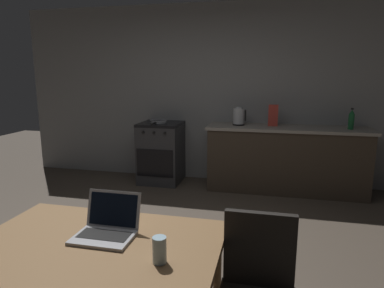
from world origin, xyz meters
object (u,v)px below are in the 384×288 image
(bottle, at_px, (351,119))
(cereal_box, at_px, (273,115))
(dining_table, at_px, (96,255))
(frying_pan, at_px, (158,121))
(laptop, at_px, (107,228))
(drinking_glass, at_px, (159,250))
(electric_kettle, at_px, (239,117))
(stove_oven, at_px, (161,152))

(bottle, xyz_separation_m, cereal_box, (-0.98, 0.07, 0.02))
(dining_table, bearing_deg, frying_pan, 102.66)
(laptop, relative_size, drinking_glass, 2.48)
(frying_pan, distance_m, drinking_glass, 3.50)
(laptop, xyz_separation_m, drinking_glass, (0.37, -0.20, 0.02))
(electric_kettle, relative_size, bottle, 0.91)
(frying_pan, bearing_deg, cereal_box, 1.70)
(frying_pan, bearing_deg, electric_kettle, 1.40)
(bottle, relative_size, frying_pan, 0.65)
(dining_table, height_order, frying_pan, frying_pan)
(frying_pan, relative_size, cereal_box, 1.44)
(laptop, bearing_deg, cereal_box, 70.80)
(drinking_glass, bearing_deg, cereal_box, 81.12)
(dining_table, height_order, electric_kettle, electric_kettle)
(dining_table, xyz_separation_m, frying_pan, (-0.72, 3.21, 0.27))
(dining_table, distance_m, frying_pan, 3.30)
(laptop, bearing_deg, bottle, 55.35)
(stove_oven, relative_size, laptop, 2.82)
(electric_kettle, relative_size, cereal_box, 0.86)
(frying_pan, height_order, cereal_box, cereal_box)
(stove_oven, xyz_separation_m, cereal_box, (1.61, 0.02, 0.60))
(laptop, distance_m, bottle, 3.63)
(stove_oven, distance_m, dining_table, 3.32)
(frying_pan, relative_size, drinking_glass, 3.27)
(electric_kettle, xyz_separation_m, bottle, (1.45, -0.05, 0.01))
(frying_pan, bearing_deg, laptop, -76.60)
(frying_pan, bearing_deg, dining_table, -77.34)
(bottle, xyz_separation_m, frying_pan, (-2.62, 0.02, -0.11))
(electric_kettle, distance_m, drinking_glass, 3.35)
(frying_pan, height_order, drinking_glass, frying_pan)
(cereal_box, bearing_deg, stove_oven, -179.20)
(bottle, bearing_deg, frying_pan, 179.53)
(stove_oven, xyz_separation_m, dining_table, (0.69, -3.24, 0.20))
(electric_kettle, xyz_separation_m, drinking_glass, (-0.06, -3.34, -0.24))
(laptop, distance_m, frying_pan, 3.21)
(dining_table, height_order, laptop, laptop)
(stove_oven, height_order, cereal_box, cereal_box)
(laptop, bearing_deg, dining_table, -105.04)
(electric_kettle, distance_m, bottle, 1.45)
(laptop, xyz_separation_m, bottle, (1.88, 3.09, 0.27))
(cereal_box, bearing_deg, frying_pan, -178.30)
(laptop, height_order, bottle, bottle)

